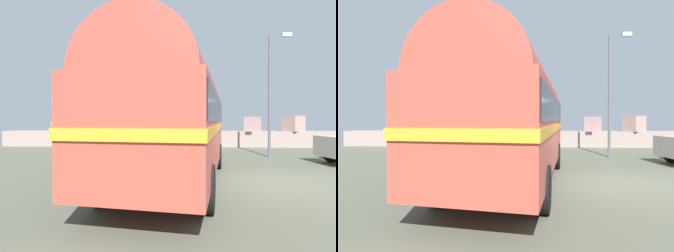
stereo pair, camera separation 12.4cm
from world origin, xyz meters
The scene contains 4 objects.
ground centered at (0.00, 0.00, 0.01)m, with size 32.00×26.00×0.02m.
breakwater centered at (-0.09, 11.79, 0.67)m, with size 31.36×2.06×2.38m.
vintage_coach centered at (-3.12, 0.03, 2.05)m, with size 3.84×8.87×3.70m.
lamp_post centered at (1.57, 5.94, 3.47)m, with size 0.98×0.49×6.13m.
Camera 1 is at (-2.99, -8.15, 1.84)m, focal length 29.59 mm.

